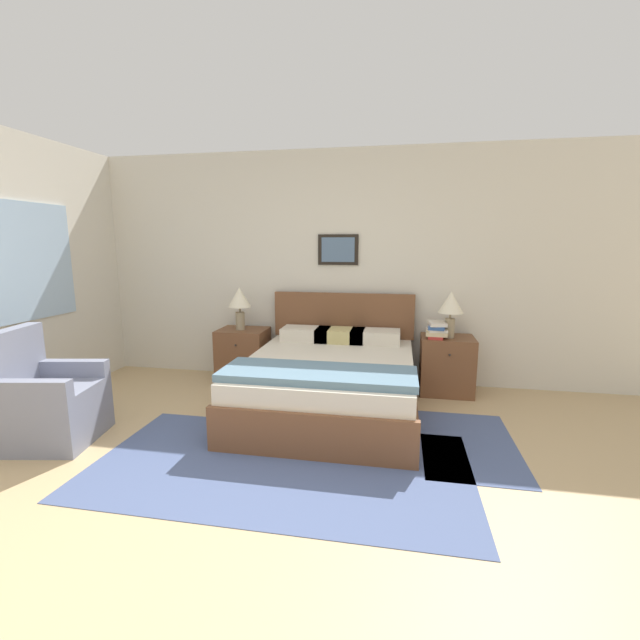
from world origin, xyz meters
TOP-DOWN VIEW (x-y plane):
  - ground_plane at (0.00, 0.00)m, footprint 16.00×16.00m
  - wall_back at (0.00, 2.78)m, footprint 7.72×0.09m
  - wall_left at (-2.69, 1.37)m, footprint 0.08×5.15m
  - area_rug_main at (0.02, 0.67)m, footprint 2.69×1.43m
  - area_rug_bedside at (1.40, 1.27)m, footprint 0.74×1.24m
  - bed at (0.20, 1.76)m, footprint 1.58×1.92m
  - armchair at (-1.93, 0.71)m, footprint 0.77×0.76m
  - nightstand_near_window at (-0.93, 2.48)m, footprint 0.54×0.47m
  - nightstand_by_door at (1.34, 2.48)m, footprint 0.54×0.47m
  - table_lamp_near_window at (-0.95, 2.45)m, footprint 0.26×0.26m
  - table_lamp_by_door at (1.35, 2.45)m, footprint 0.26×0.26m
  - book_thick_bottom at (1.22, 2.43)m, footprint 0.19×0.29m
  - book_hardcover_middle at (1.22, 2.43)m, footprint 0.23×0.28m
  - book_novel_upper at (1.22, 2.43)m, footprint 0.21×0.25m
  - book_slim_near_top at (1.22, 2.43)m, footprint 0.19×0.27m
  - book_paperback_top at (1.22, 2.43)m, footprint 0.19×0.27m

SIDE VIEW (x-z plane):
  - ground_plane at x=0.00m, z-range 0.00..0.00m
  - area_rug_main at x=0.02m, z-range 0.00..0.01m
  - area_rug_bedside at x=1.40m, z-range 0.00..0.01m
  - bed at x=0.20m, z-range -0.22..0.81m
  - nightstand_near_window at x=-0.93m, z-range 0.00..0.61m
  - nightstand_by_door at x=1.34m, z-range 0.00..0.61m
  - armchair at x=-1.93m, z-range -0.14..0.77m
  - book_thick_bottom at x=1.22m, z-range 0.61..0.64m
  - book_hardcover_middle at x=1.22m, z-range 0.64..0.68m
  - book_novel_upper at x=1.22m, z-range 0.68..0.70m
  - book_slim_near_top at x=1.22m, z-range 0.70..0.74m
  - book_paperback_top at x=1.22m, z-range 0.74..0.78m
  - table_lamp_near_window at x=-0.95m, z-range 0.71..1.19m
  - table_lamp_by_door at x=1.35m, z-range 0.71..1.19m
  - wall_back at x=0.00m, z-range 0.00..2.60m
  - wall_left at x=-2.69m, z-range 0.00..2.60m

